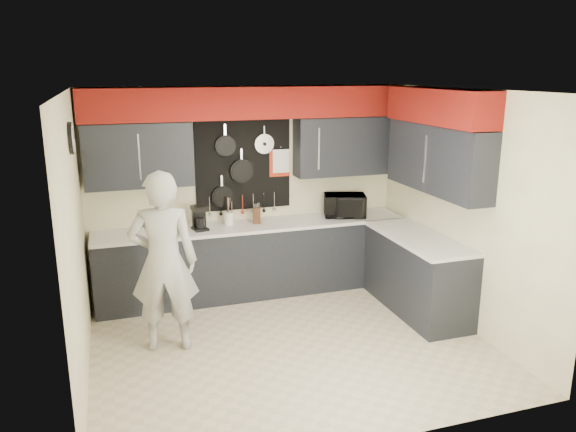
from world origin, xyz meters
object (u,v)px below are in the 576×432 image
object	(u,v)px
coffee_maker	(199,217)
microwave	(345,205)
person	(164,262)
utensil_crock	(229,218)
knife_block	(257,215)

from	to	relation	value
coffee_maker	microwave	bearing A→B (deg)	-9.89
coffee_maker	person	bearing A→B (deg)	-127.17
microwave	utensil_crock	distance (m)	1.53
microwave	person	size ratio (longest dim) A/B	0.28
utensil_crock	coffee_maker	world-z (taller)	coffee_maker
utensil_crock	microwave	bearing A→B (deg)	-3.11
person	coffee_maker	bearing A→B (deg)	-105.79
microwave	coffee_maker	xyz separation A→B (m)	(-1.91, -0.04, 0.01)
microwave	coffee_maker	distance (m)	1.91
utensil_crock	person	size ratio (longest dim) A/B	0.08
microwave	knife_block	bearing A→B (deg)	-163.61
coffee_maker	utensil_crock	bearing A→B (deg)	6.41
knife_block	utensil_crock	size ratio (longest dim) A/B	1.32
utensil_crock	coffee_maker	distance (m)	0.41
person	utensil_crock	bearing A→B (deg)	-116.70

